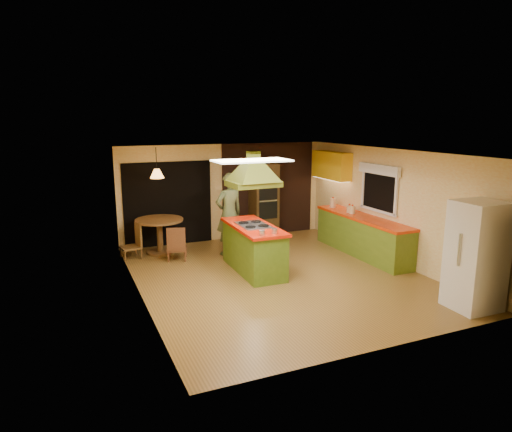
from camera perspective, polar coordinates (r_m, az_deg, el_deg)
name	(u,v)px	position (r m, az deg, el deg)	size (l,w,h in m)	color
ground	(279,276)	(9.35, 2.90, -7.53)	(6.50, 6.50, 0.00)	olive
room_walls	(280,216)	(9.01, 2.98, -0.02)	(5.50, 6.50, 6.50)	#FFEEB6
ceiling_plane	(280,153)	(8.83, 3.07, 7.93)	(6.50, 6.50, 0.00)	silver
brick_panel	(268,189)	(12.40, 1.56, 3.35)	(2.64, 0.03, 2.50)	#381E14
nook_opening	(168,204)	(11.57, -10.90, 1.48)	(2.20, 0.03, 2.10)	black
right_counter	(362,235)	(10.94, 13.12, -2.38)	(0.62, 3.05, 0.92)	olive
upper_cabinets	(331,165)	(12.05, 9.41, 6.29)	(0.34, 1.40, 0.70)	yellow
window_right	(379,180)	(10.69, 15.16, 4.33)	(0.12, 1.35, 1.06)	black
fluor_panel	(252,161)	(7.29, -0.53, 6.94)	(1.20, 0.60, 0.03)	white
kitchen_island	(253,248)	(9.52, -0.32, -4.01)	(0.84, 1.99, 1.00)	#577B1E
range_hood	(253,164)	(9.19, -0.33, 6.56)	(1.02, 0.75, 0.79)	#5E6B1A
man	(229,214)	(10.60, -3.39, 0.24)	(0.70, 0.46, 1.93)	#49532C
refrigerator	(476,256)	(8.40, 25.82, -4.49)	(0.75, 0.71, 1.83)	white
wall_oven	(264,201)	(12.08, 0.96, 1.90)	(0.67, 0.61, 2.00)	#4D3718
dining_table	(160,229)	(10.96, -11.97, -1.61)	(1.12, 1.12, 0.83)	brown
chair_left	(130,241)	(10.81, -15.45, -3.05)	(0.43, 0.43, 0.79)	brown
chair_near	(177,243)	(10.45, -9.86, -3.32)	(0.43, 0.43, 0.78)	brown
pendant_lamp	(157,174)	(10.73, -12.27, 5.20)	(0.32, 0.32, 0.21)	#FF9E3F
canister_large	(333,203)	(11.76, 9.59, 1.63)	(0.16, 0.16, 0.23)	#F8E9C8
canister_medium	(349,209)	(11.17, 11.59, 0.86)	(0.13, 0.13, 0.17)	beige
canister_small	(352,210)	(11.08, 11.95, 0.75)	(0.13, 0.13, 0.18)	#F2EAC3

